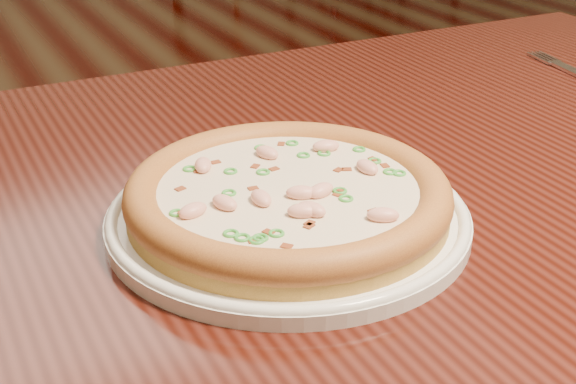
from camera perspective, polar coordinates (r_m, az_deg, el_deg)
name	(u,v)px	position (r m, az deg, el deg)	size (l,w,h in m)	color
ground	(181,306)	(1.90, -7.63, -8.06)	(9.00, 9.00, 0.00)	black
hero_table	(375,265)	(0.79, 6.18, -5.21)	(1.20, 0.80, 0.75)	black
plate	(288,216)	(0.65, 0.00, -1.68)	(0.29, 0.29, 0.02)	white
pizza	(288,195)	(0.64, 0.00, -0.24)	(0.26, 0.26, 0.03)	#BA8B40
fork	(576,73)	(1.08, 19.82, 7.98)	(0.04, 0.18, 0.00)	silver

